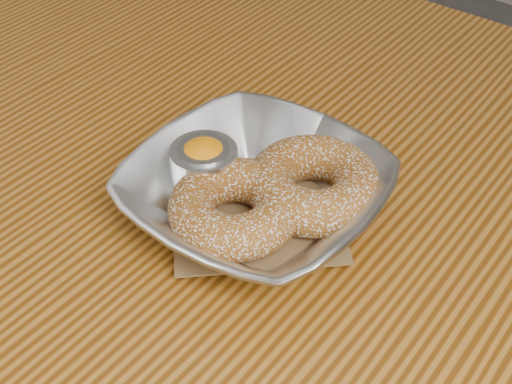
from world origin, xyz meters
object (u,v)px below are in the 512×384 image
Objects in this scene: table at (353,278)px; donut_front at (234,208)px; serving_bowl at (256,195)px; ramekin at (204,166)px; donut_back at (313,184)px.

table is 10.69× the size of donut_front.
serving_bowl is 1.92× the size of donut_front.
ramekin reaches higher than serving_bowl.
donut_back is at bearing 25.03° from ramekin.
table is 0.20m from ramekin.
donut_back is (-0.03, -0.03, 0.13)m from table.
donut_back is 1.95× the size of ramekin.
ramekin is (-0.05, 0.02, 0.00)m from donut_front.
serving_bowl reaches higher than donut_front.
donut_front is at bearing -119.14° from donut_back.
donut_back is at bearing -134.64° from table.
serving_bowl reaches higher than donut_back.
donut_back is 0.07m from donut_front.
donut_front is 1.86× the size of ramekin.
donut_front is at bearing -23.73° from ramekin.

